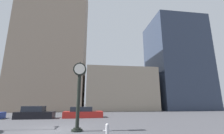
# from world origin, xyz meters

# --- Properties ---
(ground_plane) EXTENTS (200.00, 200.00, 0.00)m
(ground_plane) POSITION_xyz_m (0.00, 0.00, 0.00)
(ground_plane) COLOR #424247
(building_tall_tower) EXTENTS (14.80, 12.00, 30.86)m
(building_tall_tower) POSITION_xyz_m (-6.60, 24.00, 15.43)
(building_tall_tower) COLOR gray
(building_tall_tower) RESTS_ON ground_plane
(building_storefront_row) EXTENTS (15.08, 12.00, 9.13)m
(building_storefront_row) POSITION_xyz_m (9.09, 24.00, 4.56)
(building_storefront_row) COLOR gray
(building_storefront_row) RESTS_ON ground_plane
(building_glass_modern) EXTENTS (12.75, 12.00, 23.12)m
(building_glass_modern) POSITION_xyz_m (24.37, 24.00, 11.56)
(building_glass_modern) COLOR #2D384C
(building_glass_modern) RESTS_ON ground_plane
(street_clock) EXTENTS (0.91, 0.75, 4.78)m
(street_clock) POSITION_xyz_m (1.63, -0.63, 2.93)
(street_clock) COLOR black
(street_clock) RESTS_ON ground_plane
(car_black) EXTENTS (4.17, 1.82, 1.41)m
(car_black) POSITION_xyz_m (-3.91, 7.73, 0.59)
(car_black) COLOR black
(car_black) RESTS_ON ground_plane
(car_red) EXTENTS (4.85, 2.05, 1.29)m
(car_red) POSITION_xyz_m (1.55, 8.14, 0.54)
(car_red) COLOR red
(car_red) RESTS_ON ground_plane
(fire_hydrant_near) EXTENTS (0.50, 0.22, 0.71)m
(fire_hydrant_near) POSITION_xyz_m (3.47, -2.43, 0.36)
(fire_hydrant_near) COLOR #B7B7BC
(fire_hydrant_near) RESTS_ON ground_plane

